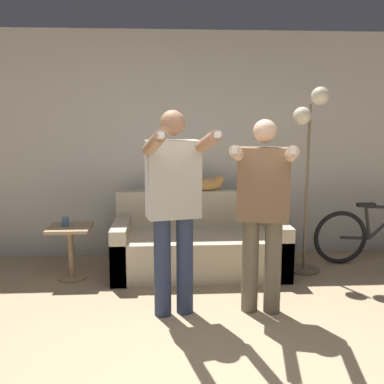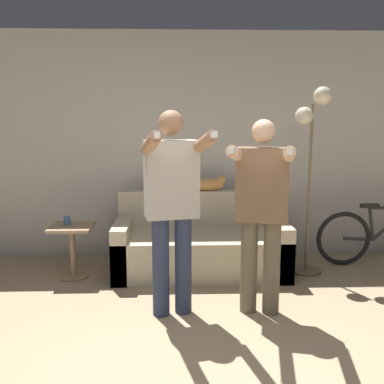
{
  "view_description": "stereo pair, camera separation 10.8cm",
  "coord_description": "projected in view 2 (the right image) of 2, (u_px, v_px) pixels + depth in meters",
  "views": [
    {
      "loc": [
        -0.29,
        -2.46,
        1.64
      ],
      "look_at": [
        -0.04,
        1.61,
        0.95
      ],
      "focal_mm": 42.0,
      "sensor_mm": 36.0,
      "label": 1
    },
    {
      "loc": [
        -0.18,
        -2.46,
        1.64
      ],
      "look_at": [
        -0.04,
        1.61,
        0.95
      ],
      "focal_mm": 42.0,
      "sensor_mm": 36.0,
      "label": 2
    }
  ],
  "objects": [
    {
      "name": "couch",
      "position": [
        201.0,
        247.0,
        4.79
      ],
      "size": [
        1.8,
        0.86,
        0.82
      ],
      "color": "beige",
      "rests_on": "ground_plane"
    },
    {
      "name": "wall_back",
      "position": [
        192.0,
        146.0,
        5.24
      ],
      "size": [
        10.0,
        0.05,
        2.6
      ],
      "color": "beige",
      "rests_on": "ground_plane"
    },
    {
      "name": "person_left",
      "position": [
        172.0,
        200.0,
        3.61
      ],
      "size": [
        0.58,
        0.73,
        1.69
      ],
      "rotation": [
        0.0,
        0.0,
        0.21
      ],
      "color": "#2D3856",
      "rests_on": "ground_plane"
    },
    {
      "name": "floor_lamp",
      "position": [
        312.0,
        138.0,
        4.58
      ],
      "size": [
        0.37,
        0.34,
        1.94
      ],
      "color": "#756047",
      "rests_on": "ground_plane"
    },
    {
      "name": "side_table",
      "position": [
        72.0,
        241.0,
        4.58
      ],
      "size": [
        0.42,
        0.42,
        0.55
      ],
      "color": "#A38460",
      "rests_on": "ground_plane"
    },
    {
      "name": "person_right",
      "position": [
        262.0,
        205.0,
        3.64
      ],
      "size": [
        0.59,
        0.75,
        1.62
      ],
      "rotation": [
        0.0,
        0.0,
        -0.23
      ],
      "color": "#6B604C",
      "rests_on": "ground_plane"
    },
    {
      "name": "cup",
      "position": [
        67.0,
        221.0,
        4.57
      ],
      "size": [
        0.07,
        0.07,
        0.09
      ],
      "color": "#3D6693",
      "rests_on": "side_table"
    },
    {
      "name": "cat",
      "position": [
        209.0,
        184.0,
        5.0
      ],
      "size": [
        0.51,
        0.13,
        0.17
      ],
      "color": "tan",
      "rests_on": "couch"
    },
    {
      "name": "bicycle",
      "position": [
        382.0,
        237.0,
        4.99
      ],
      "size": [
        1.49,
        0.07,
        0.69
      ],
      "color": "black",
      "rests_on": "ground_plane"
    }
  ]
}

